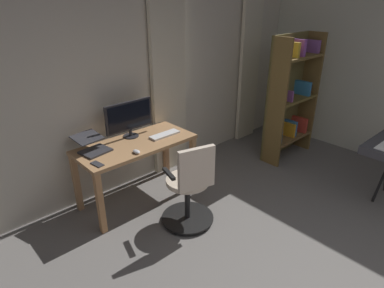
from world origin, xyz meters
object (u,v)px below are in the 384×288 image
at_px(office_chair, 190,188).
at_px(computer_monitor, 129,117).
at_px(computer_keyboard, 165,135).
at_px(cell_phone_face_up, 97,164).
at_px(computer_mouse, 136,152).
at_px(bookshelf, 290,97).
at_px(laptop, 92,146).
at_px(desk, 136,151).

xyz_separation_m(office_chair, computer_monitor, (0.05, -0.96, 0.52)).
relative_size(computer_keyboard, cell_phone_face_up, 2.61).
xyz_separation_m(computer_mouse, bookshelf, (-2.45, 0.26, 0.14)).
xyz_separation_m(computer_keyboard, cell_phone_face_up, (0.93, 0.11, -0.01)).
distance_m(computer_mouse, cell_phone_face_up, 0.42).
bearing_deg(computer_monitor, computer_mouse, 64.14).
bearing_deg(laptop, desk, 155.26).
bearing_deg(laptop, computer_monitor, 177.91).
bearing_deg(computer_monitor, bookshelf, 163.24).
height_order(computer_monitor, computer_keyboard, computer_monitor).
height_order(computer_monitor, computer_mouse, computer_monitor).
xyz_separation_m(cell_phone_face_up, bookshelf, (-2.88, 0.31, 0.16)).
distance_m(computer_monitor, cell_phone_face_up, 0.76).
height_order(office_chair, bookshelf, bookshelf).
height_order(cell_phone_face_up, bookshelf, bookshelf).
xyz_separation_m(office_chair, computer_keyboard, (-0.25, -0.71, 0.30)).
distance_m(desk, bookshelf, 2.38).
height_order(computer_keyboard, bookshelf, bookshelf).
distance_m(computer_keyboard, laptop, 0.84).
distance_m(laptop, cell_phone_face_up, 0.33).
relative_size(cell_phone_face_up, bookshelf, 0.08).
xyz_separation_m(laptop, cell_phone_face_up, (0.12, 0.31, -0.05)).
height_order(computer_keyboard, cell_phone_face_up, computer_keyboard).
relative_size(computer_monitor, computer_mouse, 5.97).
height_order(office_chair, computer_mouse, office_chair).
bearing_deg(cell_phone_face_up, computer_mouse, 165.52).
relative_size(desk, computer_keyboard, 3.55).
height_order(laptop, cell_phone_face_up, laptop).
height_order(desk, computer_monitor, computer_monitor).
xyz_separation_m(office_chair, computer_mouse, (0.25, -0.55, 0.30)).
relative_size(office_chair, computer_keyboard, 2.53).
relative_size(computer_mouse, cell_phone_face_up, 0.69).
relative_size(laptop, cell_phone_face_up, 2.72).
height_order(desk, computer_keyboard, computer_keyboard).
bearing_deg(computer_mouse, office_chair, 114.89).
height_order(laptop, computer_mouse, laptop).
xyz_separation_m(computer_mouse, cell_phone_face_up, (0.42, -0.05, -0.01)).
xyz_separation_m(computer_keyboard, laptop, (0.81, -0.19, 0.04)).
relative_size(office_chair, laptop, 2.43).
bearing_deg(computer_monitor, office_chair, 93.08).
relative_size(desk, computer_mouse, 13.33).
bearing_deg(laptop, office_chair, 113.11).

